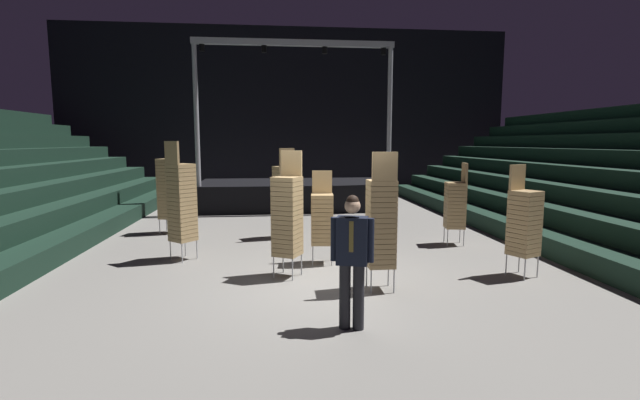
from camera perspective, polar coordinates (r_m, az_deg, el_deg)
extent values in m
cube|color=slate|center=(8.07, -0.45, -10.72)|extent=(22.00, 30.00, 0.10)
cube|color=black|center=(22.69, -4.07, 11.29)|extent=(22.00, 0.30, 8.00)
cube|color=black|center=(10.06, -33.46, -6.67)|extent=(0.75, 24.00, 0.45)
cube|color=black|center=(10.80, 28.84, -5.47)|extent=(0.75, 24.00, 0.45)
cube|color=black|center=(11.16, 32.16, -2.94)|extent=(0.75, 24.00, 0.45)
cube|color=black|center=(11.57, 35.25, -0.58)|extent=(0.75, 24.00, 0.45)
cube|color=black|center=(17.02, -3.36, 0.73)|extent=(7.04, 3.46, 0.96)
cylinder|color=#9EA0A8|center=(15.65, -15.46, 10.39)|extent=(0.16, 0.16, 4.76)
cylinder|color=#9EA0A8|center=(15.94, 8.83, 10.51)|extent=(0.16, 0.16, 4.76)
cube|color=#9EA0A8|center=(15.77, -3.27, 19.34)|extent=(6.74, 0.20, 0.20)
cylinder|color=black|center=(15.88, -14.81, 18.22)|extent=(0.18, 0.18, 0.22)
cylinder|color=black|center=(15.71, -7.13, 18.52)|extent=(0.18, 0.18, 0.22)
cylinder|color=black|center=(15.80, 0.59, 18.51)|extent=(0.18, 0.18, 0.22)
cylinder|color=black|center=(16.15, 8.09, 18.20)|extent=(0.18, 0.18, 0.22)
cylinder|color=black|center=(6.03, 4.92, -12.19)|extent=(0.15, 0.15, 0.88)
cylinder|color=black|center=(6.05, 3.18, -12.11)|extent=(0.15, 0.15, 0.88)
cube|color=silver|center=(5.77, 4.06, -5.30)|extent=(0.20, 0.15, 0.62)
cube|color=black|center=(5.83, 4.12, -5.17)|extent=(0.45, 0.33, 0.62)
cube|color=brown|center=(5.70, 4.00, -4.69)|extent=(0.06, 0.03, 0.40)
cylinder|color=black|center=(5.81, 6.43, -5.12)|extent=(0.12, 0.12, 0.57)
cylinder|color=black|center=(5.86, 1.82, -4.98)|extent=(0.12, 0.12, 0.57)
sphere|color=#DBAD89|center=(5.75, 4.16, -0.75)|extent=(0.21, 0.21, 0.21)
sphere|color=black|center=(5.74, 4.17, -0.19)|extent=(0.17, 0.17, 0.17)
cylinder|color=#B2B5BA|center=(7.80, 5.95, -9.47)|extent=(0.02, 0.02, 0.40)
cylinder|color=#B2B5BA|center=(7.88, 8.69, -9.34)|extent=(0.02, 0.02, 0.40)
cylinder|color=#B2B5BA|center=(7.45, 6.52, -10.31)|extent=(0.02, 0.02, 0.40)
cylinder|color=#B2B5BA|center=(7.53, 9.40, -10.15)|extent=(0.02, 0.02, 0.40)
cube|color=#A38456|center=(7.59, 7.67, -8.06)|extent=(0.44, 0.44, 0.08)
cube|color=#A38456|center=(7.57, 7.68, -7.44)|extent=(0.44, 0.44, 0.08)
cube|color=#A38456|center=(7.55, 7.69, -6.82)|extent=(0.44, 0.44, 0.08)
cube|color=#A38456|center=(7.53, 7.71, -6.19)|extent=(0.44, 0.44, 0.08)
cube|color=#A38456|center=(7.51, 7.72, -5.56)|extent=(0.44, 0.44, 0.08)
cube|color=#A38456|center=(7.49, 7.73, -4.93)|extent=(0.44, 0.44, 0.08)
cube|color=#A38456|center=(7.47, 7.74, -4.29)|extent=(0.44, 0.44, 0.08)
cube|color=#A38456|center=(7.46, 7.75, -3.65)|extent=(0.44, 0.44, 0.08)
cube|color=#A38456|center=(7.44, 7.76, -3.01)|extent=(0.44, 0.44, 0.08)
cube|color=#A38456|center=(7.43, 7.77, -2.36)|extent=(0.44, 0.44, 0.08)
cube|color=#A38456|center=(7.41, 7.79, -1.72)|extent=(0.44, 0.44, 0.08)
cube|color=#A38456|center=(7.40, 7.80, -1.07)|extent=(0.44, 0.44, 0.08)
cube|color=#A38456|center=(7.39, 7.81, -0.42)|extent=(0.44, 0.44, 0.08)
cube|color=#A38456|center=(7.38, 7.82, 0.24)|extent=(0.44, 0.44, 0.08)
cube|color=#A38456|center=(7.37, 7.83, 0.89)|extent=(0.44, 0.44, 0.08)
cube|color=#A38456|center=(7.36, 7.84, 1.55)|extent=(0.44, 0.44, 0.08)
cube|color=#A38456|center=(7.35, 7.85, 2.21)|extent=(0.44, 0.44, 0.08)
cube|color=#A38456|center=(7.14, 8.25, 4.25)|extent=(0.41, 0.05, 0.46)
cylinder|color=#B2B5BA|center=(9.16, 25.96, -7.64)|extent=(0.02, 0.02, 0.40)
cylinder|color=#B2B5BA|center=(8.85, 24.61, -8.08)|extent=(0.02, 0.02, 0.40)
cylinder|color=#B2B5BA|center=(9.36, 24.00, -7.22)|extent=(0.02, 0.02, 0.40)
cylinder|color=#B2B5BA|center=(9.06, 22.61, -7.62)|extent=(0.02, 0.02, 0.40)
cube|color=#A38456|center=(9.04, 24.38, -6.15)|extent=(0.59, 0.59, 0.08)
cube|color=#A38456|center=(9.03, 24.41, -5.62)|extent=(0.59, 0.59, 0.08)
cube|color=#A38456|center=(9.01, 24.44, -5.10)|extent=(0.59, 0.59, 0.08)
cube|color=#A38456|center=(8.99, 24.47, -4.57)|extent=(0.59, 0.59, 0.08)
cube|color=#A38456|center=(8.97, 24.50, -4.04)|extent=(0.59, 0.59, 0.08)
cube|color=#A38456|center=(8.96, 24.52, -3.50)|extent=(0.59, 0.59, 0.08)
cube|color=#A38456|center=(8.94, 24.55, -2.97)|extent=(0.59, 0.59, 0.08)
cube|color=#A38456|center=(8.93, 24.58, -2.43)|extent=(0.59, 0.59, 0.08)
cube|color=#A38456|center=(8.92, 24.61, -1.89)|extent=(0.59, 0.59, 0.08)
cube|color=#A38456|center=(8.91, 24.64, -1.35)|extent=(0.59, 0.59, 0.08)
cube|color=#A38456|center=(8.89, 24.67, -0.81)|extent=(0.59, 0.59, 0.08)
cube|color=#A38456|center=(8.88, 24.70, -0.27)|extent=(0.59, 0.59, 0.08)
cube|color=#A38456|center=(8.87, 24.73, 0.28)|extent=(0.59, 0.59, 0.08)
cube|color=#A38456|center=(8.86, 24.76, 0.82)|extent=(0.59, 0.59, 0.08)
cube|color=#A38456|center=(8.95, 23.82, 2.68)|extent=(0.39, 0.22, 0.46)
cylinder|color=#B2B5BA|center=(9.00, 1.50, -7.13)|extent=(0.02, 0.02, 0.40)
cylinder|color=#B2B5BA|center=(9.00, -0.94, -7.13)|extent=(0.02, 0.02, 0.40)
cylinder|color=#B2B5BA|center=(9.37, 1.43, -6.54)|extent=(0.02, 0.02, 0.40)
cylinder|color=#B2B5BA|center=(9.37, -0.91, -6.55)|extent=(0.02, 0.02, 0.40)
cube|color=#A38456|center=(9.13, 0.27, -5.36)|extent=(0.48, 0.48, 0.08)
cube|color=#A38456|center=(9.11, 0.27, -4.84)|extent=(0.48, 0.48, 0.08)
cube|color=#A38456|center=(9.09, 0.27, -4.31)|extent=(0.48, 0.48, 0.08)
cube|color=#A38456|center=(9.07, 0.27, -3.79)|extent=(0.48, 0.48, 0.08)
cube|color=#A38456|center=(9.06, 0.27, -3.26)|extent=(0.48, 0.48, 0.08)
cube|color=#A38456|center=(9.04, 0.27, -2.73)|extent=(0.48, 0.48, 0.08)
cube|color=#A38456|center=(9.03, 0.27, -2.20)|extent=(0.48, 0.48, 0.08)
cube|color=#A38456|center=(9.01, 0.27, -1.67)|extent=(0.48, 0.48, 0.08)
cube|color=#A38456|center=(9.00, 0.27, -1.13)|extent=(0.48, 0.48, 0.08)
cube|color=#A38456|center=(8.99, 0.27, -0.60)|extent=(0.48, 0.48, 0.08)
cube|color=#A38456|center=(8.98, 0.27, -0.06)|extent=(0.48, 0.48, 0.08)
cube|color=#A38456|center=(8.97, 0.27, 0.48)|extent=(0.48, 0.48, 0.08)
cube|color=#A38456|center=(9.13, 0.27, 2.33)|extent=(0.41, 0.09, 0.46)
cylinder|color=#B2B5BA|center=(8.08, -3.52, -8.85)|extent=(0.02, 0.02, 0.40)
cylinder|color=#B2B5BA|center=(8.24, -5.92, -8.54)|extent=(0.02, 0.02, 0.40)
cylinder|color=#B2B5BA|center=(8.41, -2.38, -8.19)|extent=(0.02, 0.02, 0.40)
cylinder|color=#B2B5BA|center=(8.57, -4.71, -7.91)|extent=(0.02, 0.02, 0.40)
cube|color=#A38456|center=(8.26, -4.15, -6.75)|extent=(0.60, 0.60, 0.08)
cube|color=#A38456|center=(8.24, -4.15, -6.17)|extent=(0.60, 0.60, 0.08)
cube|color=#A38456|center=(8.22, -4.16, -5.60)|extent=(0.60, 0.60, 0.08)
cube|color=#A38456|center=(8.20, -4.16, -5.02)|extent=(0.60, 0.60, 0.08)
cube|color=#A38456|center=(8.18, -4.17, -4.44)|extent=(0.60, 0.60, 0.08)
cube|color=#A38456|center=(8.17, -4.18, -3.85)|extent=(0.60, 0.60, 0.08)
cube|color=#A38456|center=(8.15, -4.18, -3.27)|extent=(0.60, 0.60, 0.08)
cube|color=#A38456|center=(8.13, -4.19, -2.68)|extent=(0.60, 0.60, 0.08)
cube|color=#A38456|center=(8.12, -4.19, -2.09)|extent=(0.60, 0.60, 0.08)
cube|color=#A38456|center=(8.11, -4.20, -1.50)|extent=(0.60, 0.60, 0.08)
cube|color=#A38456|center=(8.09, -4.20, -0.90)|extent=(0.60, 0.60, 0.08)
cube|color=#A38456|center=(8.08, -4.21, -0.30)|extent=(0.60, 0.60, 0.08)
cube|color=#A38456|center=(8.07, -4.21, 0.29)|extent=(0.60, 0.60, 0.08)
cube|color=#A38456|center=(8.06, -4.22, 0.89)|extent=(0.60, 0.60, 0.08)
cube|color=#A38456|center=(8.05, -4.23, 1.49)|extent=(0.60, 0.60, 0.08)
cube|color=#A38456|center=(8.04, -4.23, 2.10)|extent=(0.60, 0.60, 0.08)
cube|color=#A38456|center=(8.04, -4.24, 2.70)|extent=(0.60, 0.60, 0.08)
cube|color=#A38456|center=(8.19, -3.64, 4.70)|extent=(0.38, 0.24, 0.46)
cylinder|color=#B2B5BA|center=(10.16, -16.77, -5.76)|extent=(0.02, 0.02, 0.40)
cylinder|color=#B2B5BA|center=(9.87, -15.39, -6.09)|extent=(0.02, 0.02, 0.40)
cylinder|color=#B2B5BA|center=(9.94, -18.49, -6.12)|extent=(0.02, 0.02, 0.40)
cylinder|color=#B2B5BA|center=(9.64, -17.14, -6.48)|extent=(0.02, 0.02, 0.40)
cube|color=#A38456|center=(9.85, -17.00, -4.74)|extent=(0.62, 0.62, 0.08)
cube|color=#A38456|center=(9.83, -17.02, -4.25)|extent=(0.62, 0.62, 0.08)
cube|color=#A38456|center=(9.82, -17.04, -3.76)|extent=(0.62, 0.62, 0.08)
cube|color=#A38456|center=(9.80, -17.06, -3.28)|extent=(0.62, 0.62, 0.08)
cube|color=#A38456|center=(9.79, -17.08, -2.79)|extent=(0.62, 0.62, 0.08)
cube|color=#A38456|center=(9.77, -17.10, -2.30)|extent=(0.62, 0.62, 0.08)
cube|color=#A38456|center=(9.76, -17.12, -1.81)|extent=(0.62, 0.62, 0.08)
cube|color=#A38456|center=(9.74, -17.13, -1.31)|extent=(0.62, 0.62, 0.08)
cube|color=#A38456|center=(9.73, -17.15, -0.82)|extent=(0.62, 0.62, 0.08)
cube|color=#A38456|center=(9.72, -17.17, -0.32)|extent=(0.62, 0.62, 0.08)
cube|color=#A38456|center=(9.71, -17.19, 0.18)|extent=(0.62, 0.62, 0.08)
cube|color=#A38456|center=(9.70, -17.21, 0.67)|extent=(0.62, 0.62, 0.08)
cube|color=#A38456|center=(9.69, -17.23, 1.17)|extent=(0.62, 0.62, 0.08)
cube|color=#A38456|center=(9.68, -17.25, 1.67)|extent=(0.62, 0.62, 0.08)
cube|color=#A38456|center=(9.68, -17.27, 2.17)|extent=(0.62, 0.62, 0.08)
cube|color=#A38456|center=(9.67, -17.29, 2.67)|extent=(0.62, 0.62, 0.08)
cube|color=#A38456|center=(9.66, -17.31, 3.18)|extent=(0.62, 0.62, 0.08)
cube|color=#A38456|center=(9.66, -17.33, 3.68)|extent=(0.62, 0.62, 0.08)
cube|color=#A38456|center=(9.65, -17.35, 4.18)|extent=(0.62, 0.62, 0.08)
cube|color=#A38456|center=(9.52, -18.34, 5.75)|extent=(0.34, 0.30, 0.46)
cylinder|color=#B2B5BA|center=(11.71, -5.85, -3.75)|extent=(0.02, 0.02, 0.40)
cylinder|color=#B2B5BA|center=(11.87, -4.19, -3.58)|extent=(0.02, 0.02, 0.40)
cylinder|color=#B2B5BA|center=(11.37, -5.01, -4.08)|extent=(0.02, 0.02, 0.40)
cylinder|color=#B2B5BA|center=(11.54, -3.32, -3.89)|extent=(0.02, 0.02, 0.40)
cube|color=#A38456|center=(11.58, -4.61, -2.64)|extent=(0.59, 0.59, 0.08)
cube|color=#A38456|center=(11.56, -4.61, -2.23)|extent=(0.59, 0.59, 0.08)
cube|color=#A38456|center=(11.55, -4.62, -1.81)|extent=(0.59, 0.59, 0.08)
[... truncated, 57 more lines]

